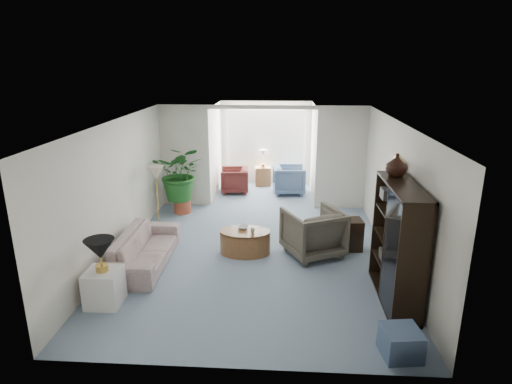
# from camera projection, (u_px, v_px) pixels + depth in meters

# --- Properties ---
(floor) EXTENTS (6.00, 6.00, 0.00)m
(floor) POSITION_uv_depth(u_px,v_px,m) (254.00, 258.00, 8.01)
(floor) COLOR #8B9EB8
(floor) RESTS_ON ground
(sunroom_floor) EXTENTS (2.60, 2.60, 0.00)m
(sunroom_floor) POSITION_uv_depth(u_px,v_px,m) (264.00, 193.00, 11.93)
(sunroom_floor) COLOR #8B9EB8
(sunroom_floor) RESTS_ON ground
(back_pier_left) EXTENTS (1.20, 0.12, 2.50)m
(back_pier_left) POSITION_uv_depth(u_px,v_px,m) (185.00, 156.00, 10.63)
(back_pier_left) COLOR white
(back_pier_left) RESTS_ON ground
(back_pier_right) EXTENTS (1.20, 0.12, 2.50)m
(back_pier_right) POSITION_uv_depth(u_px,v_px,m) (341.00, 158.00, 10.40)
(back_pier_right) COLOR white
(back_pier_right) RESTS_ON ground
(back_header) EXTENTS (2.60, 0.12, 0.10)m
(back_header) POSITION_uv_depth(u_px,v_px,m) (262.00, 107.00, 10.16)
(back_header) COLOR white
(back_header) RESTS_ON back_pier_left
(window_pane) EXTENTS (2.20, 0.02, 1.50)m
(window_pane) POSITION_uv_depth(u_px,v_px,m) (266.00, 136.00, 12.55)
(window_pane) COLOR white
(window_blinds) EXTENTS (2.20, 0.02, 1.50)m
(window_blinds) POSITION_uv_depth(u_px,v_px,m) (266.00, 136.00, 12.52)
(window_blinds) COLOR white
(framed_picture) EXTENTS (0.04, 0.50, 0.40)m
(framed_picture) POSITION_uv_depth(u_px,v_px,m) (399.00, 173.00, 7.27)
(framed_picture) COLOR #B2A48E
(sofa) EXTENTS (0.83, 2.06, 0.60)m
(sofa) POSITION_uv_depth(u_px,v_px,m) (145.00, 248.00, 7.71)
(sofa) COLOR beige
(sofa) RESTS_ON ground
(end_table) EXTENTS (0.50, 0.50, 0.55)m
(end_table) POSITION_uv_depth(u_px,v_px,m) (104.00, 287.00, 6.44)
(end_table) COLOR white
(end_table) RESTS_ON ground
(table_lamp) EXTENTS (0.44, 0.44, 0.30)m
(table_lamp) POSITION_uv_depth(u_px,v_px,m) (100.00, 249.00, 6.26)
(table_lamp) COLOR black
(table_lamp) RESTS_ON end_table
(floor_lamp) EXTENTS (0.36, 0.36, 0.28)m
(floor_lamp) POSITION_uv_depth(u_px,v_px,m) (156.00, 173.00, 9.08)
(floor_lamp) COLOR beige
(floor_lamp) RESTS_ON ground
(coffee_table) EXTENTS (0.95, 0.95, 0.45)m
(coffee_table) POSITION_uv_depth(u_px,v_px,m) (245.00, 242.00, 8.17)
(coffee_table) COLOR #935C35
(coffee_table) RESTS_ON ground
(coffee_bowl) EXTENTS (0.21, 0.21, 0.05)m
(coffee_bowl) POSITION_uv_depth(u_px,v_px,m) (243.00, 227.00, 8.20)
(coffee_bowl) COLOR silver
(coffee_bowl) RESTS_ON coffee_table
(coffee_cup) EXTENTS (0.09, 0.09, 0.09)m
(coffee_cup) POSITION_uv_depth(u_px,v_px,m) (253.00, 231.00, 7.99)
(coffee_cup) COLOR #BBB8A4
(coffee_cup) RESTS_ON coffee_table
(wingback_chair) EXTENTS (1.29, 1.30, 0.89)m
(wingback_chair) POSITION_uv_depth(u_px,v_px,m) (313.00, 232.00, 8.05)
(wingback_chair) COLOR #666051
(wingback_chair) RESTS_ON ground
(side_table_dark) EXTENTS (0.54, 0.45, 0.60)m
(side_table_dark) POSITION_uv_depth(u_px,v_px,m) (348.00, 234.00, 8.33)
(side_table_dark) COLOR black
(side_table_dark) RESTS_ON ground
(entertainment_cabinet) EXTENTS (0.43, 1.63, 1.81)m
(entertainment_cabinet) POSITION_uv_depth(u_px,v_px,m) (398.00, 244.00, 6.42)
(entertainment_cabinet) COLOR black
(entertainment_cabinet) RESTS_ON ground
(cabinet_urn) EXTENTS (0.33, 0.33, 0.35)m
(cabinet_urn) POSITION_uv_depth(u_px,v_px,m) (397.00, 165.00, 6.58)
(cabinet_urn) COLOR black
(cabinet_urn) RESTS_ON entertainment_cabinet
(ottoman) EXTENTS (0.51, 0.51, 0.36)m
(ottoman) POSITION_uv_depth(u_px,v_px,m) (401.00, 343.00, 5.33)
(ottoman) COLOR slate
(ottoman) RESTS_ON ground
(plant_pot) EXTENTS (0.40, 0.40, 0.32)m
(plant_pot) POSITION_uv_depth(u_px,v_px,m) (182.00, 206.00, 10.37)
(plant_pot) COLOR #A74930
(plant_pot) RESTS_ON ground
(house_plant) EXTENTS (1.18, 1.03, 1.32)m
(house_plant) POSITION_uv_depth(u_px,v_px,m) (181.00, 173.00, 10.13)
(house_plant) COLOR #1F5C20
(house_plant) RESTS_ON plant_pot
(sunroom_chair_blue) EXTENTS (0.91, 0.89, 0.77)m
(sunroom_chair_blue) POSITION_uv_depth(u_px,v_px,m) (289.00, 180.00, 11.81)
(sunroom_chair_blue) COLOR slate
(sunroom_chair_blue) RESTS_ON ground
(sunroom_chair_maroon) EXTENTS (0.81, 0.79, 0.68)m
(sunroom_chair_maroon) POSITION_uv_depth(u_px,v_px,m) (235.00, 180.00, 11.92)
(sunroom_chair_maroon) COLOR #56201D
(sunroom_chair_maroon) RESTS_ON ground
(sunroom_table) EXTENTS (0.47, 0.38, 0.54)m
(sunroom_table) POSITION_uv_depth(u_px,v_px,m) (263.00, 176.00, 12.61)
(sunroom_table) COLOR #935C35
(sunroom_table) RESTS_ON ground
(shelf_clutter) EXTENTS (0.30, 1.26, 1.06)m
(shelf_clutter) POSITION_uv_depth(u_px,v_px,m) (398.00, 235.00, 6.27)
(shelf_clutter) COLOR #3C3936
(shelf_clutter) RESTS_ON entertainment_cabinet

